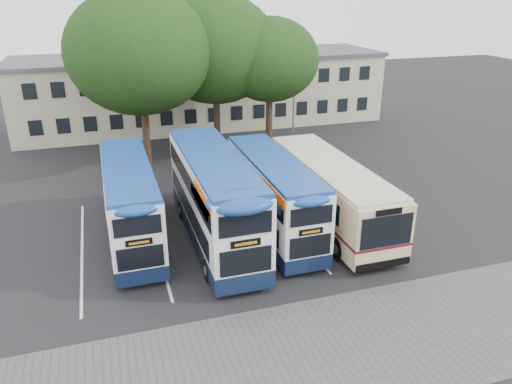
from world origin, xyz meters
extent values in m
plane|color=black|center=(0.00, 0.00, 0.00)|extent=(120.00, 120.00, 0.00)
cube|color=#595654|center=(-2.00, -5.00, 0.01)|extent=(40.00, 6.00, 0.01)
cube|color=silver|center=(-10.75, 5.00, 0.01)|extent=(0.12, 11.00, 0.01)
cube|color=silver|center=(-7.25, 5.00, 0.01)|extent=(0.12, 11.00, 0.01)
cube|color=silver|center=(-3.75, 5.00, 0.01)|extent=(0.12, 11.00, 0.01)
cube|color=silver|center=(-0.25, 5.00, 0.01)|extent=(0.12, 11.00, 0.01)
cube|color=silver|center=(3.25, 5.00, 0.01)|extent=(0.12, 11.00, 0.01)
cube|color=#B9B395|center=(0.00, 27.00, 3.00)|extent=(32.00, 8.00, 6.00)
cube|color=#4C4C4F|center=(0.00, 27.00, 6.05)|extent=(32.40, 8.40, 0.30)
cube|color=black|center=(0.00, 22.98, 1.70)|extent=(30.00, 0.06, 1.20)
cube|color=black|center=(0.00, 22.98, 4.50)|extent=(30.00, 0.06, 1.20)
cylinder|color=gray|center=(6.00, 20.00, 4.50)|extent=(0.14, 0.14, 9.00)
cube|color=gray|center=(6.00, 20.00, 9.00)|extent=(0.12, 0.80, 0.12)
cube|color=gray|center=(6.00, 19.60, 8.95)|extent=(0.25, 0.50, 0.12)
cylinder|color=black|center=(-6.27, 16.81, 2.86)|extent=(0.50, 0.50, 5.71)
ellipsoid|color=black|center=(-6.27, 16.81, 7.77)|extent=(9.60, 9.60, 8.16)
cylinder|color=black|center=(-0.70, 18.93, 2.77)|extent=(0.50, 0.50, 5.54)
ellipsoid|color=black|center=(-0.70, 18.93, 7.54)|extent=(9.22, 9.22, 7.84)
cylinder|color=black|center=(3.00, 17.43, 2.51)|extent=(0.50, 0.50, 5.03)
ellipsoid|color=black|center=(3.00, 17.43, 6.83)|extent=(7.13, 7.13, 6.06)
cube|color=#0F1C3A|center=(-8.26, 5.46, 0.63)|extent=(2.24, 9.40, 0.72)
cube|color=white|center=(-8.26, 5.46, 2.37)|extent=(2.24, 9.40, 2.78)
cube|color=#194296|center=(-8.26, 5.46, 3.81)|extent=(2.19, 9.22, 0.27)
cube|color=black|center=(-8.26, 5.72, 1.61)|extent=(2.28, 8.33, 0.90)
cube|color=black|center=(-8.26, 5.46, 3.00)|extent=(2.28, 8.87, 0.81)
cube|color=orange|center=(-7.13, 2.37, 3.49)|extent=(0.02, 2.87, 0.49)
cube|color=black|center=(-8.26, 0.72, 2.28)|extent=(1.07, 0.06, 0.27)
cylinder|color=black|center=(-9.28, 8.19, 0.45)|extent=(0.27, 0.90, 0.90)
cylinder|color=black|center=(-7.25, 8.19, 0.45)|extent=(0.27, 0.90, 0.90)
cylinder|color=black|center=(-9.28, 2.37, 0.45)|extent=(0.27, 0.90, 0.90)
cylinder|color=black|center=(-7.25, 2.37, 0.45)|extent=(0.27, 0.90, 0.90)
cube|color=#AD220B|center=(-7.12, 6.58, 3.00)|extent=(0.02, 3.58, 0.76)
cube|color=#0F1C3A|center=(-4.36, 4.17, 0.71)|extent=(2.52, 10.58, 0.81)
cube|color=white|center=(-4.36, 4.17, 2.67)|extent=(2.52, 10.58, 3.12)
cube|color=#194296|center=(-4.36, 4.17, 4.28)|extent=(2.47, 10.37, 0.30)
cube|color=black|center=(-4.36, 4.47, 1.81)|extent=(2.56, 9.37, 1.01)
cube|color=black|center=(-4.36, 4.17, 3.38)|extent=(2.56, 9.98, 0.91)
cube|color=orange|center=(-3.09, 0.69, 3.93)|extent=(0.02, 3.23, 0.55)
cube|color=black|center=(-4.36, -1.16, 2.57)|extent=(1.21, 0.06, 0.30)
cylinder|color=black|center=(-5.50, 7.24, 0.50)|extent=(0.30, 1.01, 1.01)
cylinder|color=black|center=(-3.22, 7.24, 0.50)|extent=(0.30, 1.01, 1.01)
cylinder|color=black|center=(-5.50, 0.69, 0.50)|extent=(0.30, 1.01, 1.01)
cylinder|color=black|center=(-3.22, 0.69, 0.50)|extent=(0.30, 1.01, 1.01)
cube|color=#0F1C3A|center=(-1.31, 4.24, 0.62)|extent=(2.22, 9.34, 0.71)
cube|color=white|center=(-1.31, 4.24, 2.36)|extent=(2.22, 9.34, 2.76)
cube|color=#194296|center=(-1.31, 4.24, 3.78)|extent=(2.18, 9.15, 0.27)
cube|color=black|center=(-1.31, 4.51, 1.60)|extent=(2.26, 8.27, 0.89)
cube|color=black|center=(-1.31, 4.24, 2.98)|extent=(2.26, 8.81, 0.80)
cube|color=orange|center=(-0.19, 1.17, 3.47)|extent=(0.02, 2.85, 0.49)
cube|color=black|center=(-1.31, -0.46, 2.27)|extent=(1.07, 0.06, 0.27)
cylinder|color=black|center=(-2.31, 6.95, 0.44)|extent=(0.27, 0.89, 0.89)
cylinder|color=black|center=(-0.30, 6.95, 0.44)|extent=(0.27, 0.89, 0.89)
cylinder|color=black|center=(-2.31, 1.17, 0.44)|extent=(0.27, 0.89, 0.89)
cylinder|color=black|center=(-0.30, 1.17, 0.44)|extent=(0.27, 0.89, 0.89)
cube|color=beige|center=(1.90, 4.44, 1.76)|extent=(2.79, 11.14, 2.84)
cube|color=beige|center=(1.90, 4.44, 3.23)|extent=(2.67, 10.70, 0.22)
cube|color=black|center=(1.90, 5.00, 2.23)|extent=(2.83, 8.91, 1.00)
cube|color=maroon|center=(1.90, 4.44, 1.28)|extent=(2.82, 11.16, 0.13)
cube|color=black|center=(1.90, -1.15, 2.12)|extent=(2.45, 0.06, 1.45)
cylinder|color=black|center=(0.64, 0.65, 0.56)|extent=(0.33, 1.11, 1.11)
cylinder|color=black|center=(3.16, 0.65, 0.56)|extent=(0.33, 1.11, 1.11)
cylinder|color=black|center=(0.64, 7.78, 0.56)|extent=(0.33, 1.11, 1.11)
cylinder|color=black|center=(3.16, 7.78, 0.56)|extent=(0.33, 1.11, 1.11)
camera|label=1|loc=(-9.14, -17.51, 11.79)|focal=35.00mm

